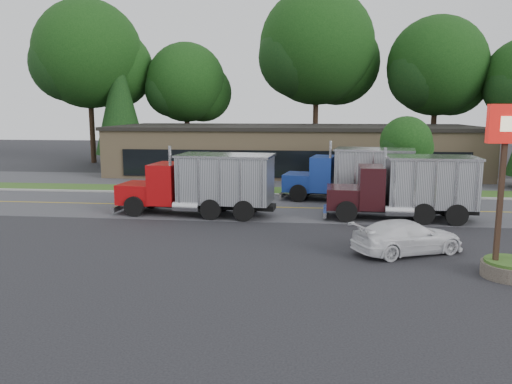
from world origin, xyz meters
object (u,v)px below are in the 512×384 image
dump_truck_red (205,183)px  dump_truck_blue (356,173)px  dump_truck_maroon (409,186)px  rally_car (408,237)px

dump_truck_red → dump_truck_blue: same height
dump_truck_maroon → dump_truck_blue: bearing=-62.4°
dump_truck_blue → dump_truck_red: bearing=40.3°
dump_truck_blue → dump_truck_maroon: same height
dump_truck_maroon → dump_truck_red: bearing=2.5°
dump_truck_red → dump_truck_maroon: size_ratio=1.13×
dump_truck_red → dump_truck_blue: bearing=-144.8°
dump_truck_red → rally_car: (9.69, -6.36, -1.13)m
dump_truck_red → dump_truck_blue: 9.91m
dump_truck_blue → dump_truck_maroon: size_ratio=1.07×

